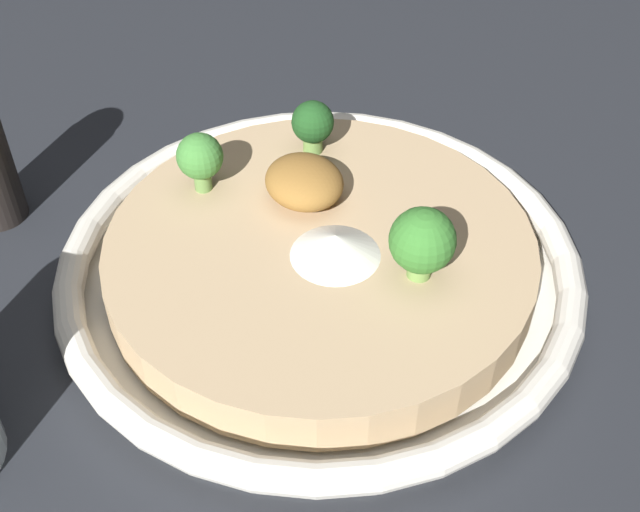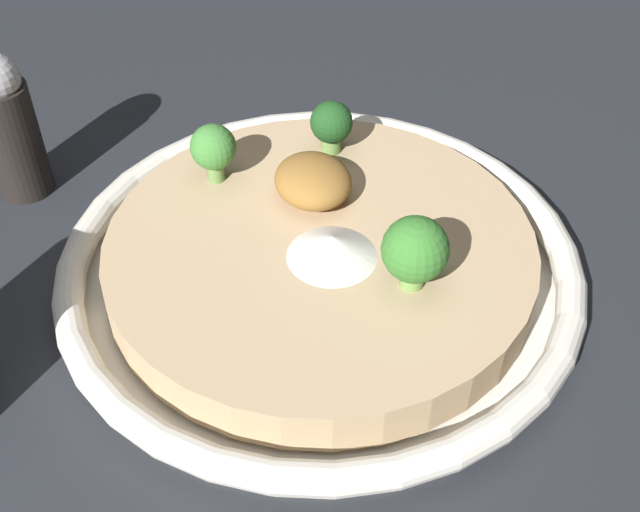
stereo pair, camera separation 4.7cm
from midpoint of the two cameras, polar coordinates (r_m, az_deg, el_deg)
The scene contains 8 objects.
ground_plane at distance 0.48m, azimuth 2.77°, elevation -2.04°, with size 6.00×6.00×0.00m, color #23262B.
risotto_bowl at distance 0.47m, azimuth 2.84°, elevation -0.58°, with size 0.31×0.31×0.04m.
cheese_sprinkle at distance 0.44m, azimuth 3.43°, elevation 0.40°, with size 0.05×0.05×0.01m.
crispy_onion_garnish at distance 0.48m, azimuth 2.29°, elevation 5.26°, with size 0.05×0.05×0.03m.
broccoli_back_left at distance 0.52m, azimuth 3.45°, elevation 9.24°, with size 0.03×0.03×0.04m.
broccoli_front_left at distance 0.49m, azimuth -4.88°, elevation 7.50°, with size 0.03×0.03×0.04m.
broccoli_right at distance 0.42m, azimuth 9.94°, elevation 0.21°, with size 0.04×0.04×0.04m.
pepper_shaker at distance 0.55m, azimuth -19.02°, elevation 8.67°, with size 0.04×0.04×0.10m.
Camera 2 is at (0.31, -0.15, 0.34)m, focal length 45.00 mm.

